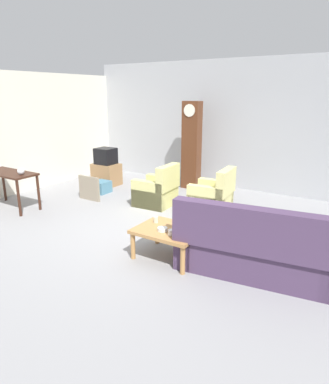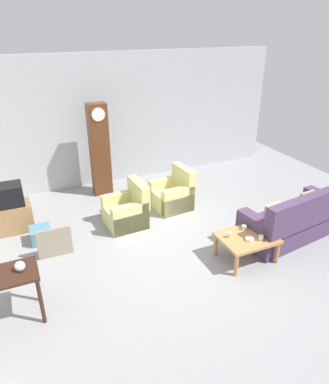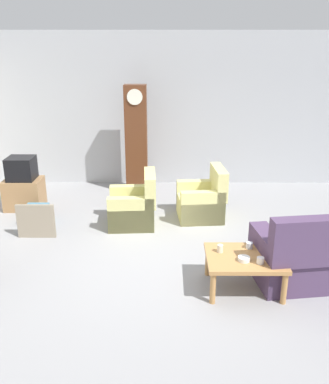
# 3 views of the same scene
# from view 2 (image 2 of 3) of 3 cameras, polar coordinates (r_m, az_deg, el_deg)

# --- Properties ---
(ground_plane) EXTENTS (10.40, 10.40, 0.00)m
(ground_plane) POSITION_cam_2_polar(r_m,az_deg,el_deg) (6.75, 3.66, -8.72)
(ground_plane) COLOR gray
(garage_door_wall) EXTENTS (8.40, 0.16, 3.20)m
(garage_door_wall) POSITION_cam_2_polar(r_m,az_deg,el_deg) (9.17, -6.70, 11.61)
(garage_door_wall) COLOR #ADAFB5
(garage_door_wall) RESTS_ON ground_plane
(couch_floral) EXTENTS (2.20, 1.15, 1.04)m
(couch_floral) POSITION_cam_2_polar(r_m,az_deg,el_deg) (7.27, 20.08, -4.46)
(couch_floral) COLOR #4C3856
(couch_floral) RESTS_ON ground_plane
(armchair_olive_near) EXTENTS (0.83, 0.80, 0.92)m
(armchair_olive_near) POSITION_cam_2_polar(r_m,az_deg,el_deg) (7.31, -6.04, -3.09)
(armchair_olive_near) COLOR #CCC67A
(armchair_olive_near) RESTS_ON ground_plane
(armchair_olive_far) EXTENTS (0.85, 0.82, 0.92)m
(armchair_olive_far) POSITION_cam_2_polar(r_m,az_deg,el_deg) (7.95, 1.41, -0.46)
(armchair_olive_far) COLOR #D8D081
(armchair_olive_far) RESTS_ON ground_plane
(coffee_table_wood) EXTENTS (0.96, 0.76, 0.46)m
(coffee_table_wood) POSITION_cam_2_polar(r_m,az_deg,el_deg) (6.38, 13.12, -7.49)
(coffee_table_wood) COLOR #B27F47
(coffee_table_wood) RESTS_ON ground_plane
(grandfather_clock) EXTENTS (0.44, 0.30, 2.20)m
(grandfather_clock) POSITION_cam_2_polar(r_m,az_deg,el_deg) (8.46, -10.40, 6.63)
(grandfather_clock) COLOR #562D19
(grandfather_clock) RESTS_ON ground_plane
(tv_stand_cabinet) EXTENTS (0.68, 0.52, 0.57)m
(tv_stand_cabinet) POSITION_cam_2_polar(r_m,az_deg,el_deg) (7.72, -22.98, -3.71)
(tv_stand_cabinet) COLOR #997047
(tv_stand_cabinet) RESTS_ON ground_plane
(tv_crt) EXTENTS (0.48, 0.44, 0.42)m
(tv_crt) POSITION_cam_2_polar(r_m,az_deg,el_deg) (7.50, -23.62, -0.41)
(tv_crt) COLOR black
(tv_crt) RESTS_ON tv_stand_cabinet
(framed_picture_leaning) EXTENTS (0.60, 0.05, 0.56)m
(framed_picture_leaning) POSITION_cam_2_polar(r_m,az_deg,el_deg) (6.64, -17.25, -7.78)
(framed_picture_leaning) COLOR gray
(framed_picture_leaning) RESTS_ON ground_plane
(storage_box_blue) EXTENTS (0.38, 0.39, 0.29)m
(storage_box_blue) POSITION_cam_2_polar(r_m,az_deg,el_deg) (7.21, -19.30, -6.49)
(storage_box_blue) COLOR teal
(storage_box_blue) RESTS_ON ground_plane
(glass_dome_cloche) EXTENTS (0.14, 0.14, 0.14)m
(glass_dome_cloche) POSITION_cam_2_polar(r_m,az_deg,el_deg) (5.23, -22.26, -10.99)
(glass_dome_cloche) COLOR silver
(glass_dome_cloche) RESTS_ON console_table_dark
(cup_white_porcelain) EXTENTS (0.09, 0.09, 0.08)m
(cup_white_porcelain) POSITION_cam_2_polar(r_m,az_deg,el_deg) (6.29, 15.26, -7.12)
(cup_white_porcelain) COLOR white
(cup_white_porcelain) RESTS_ON coffee_table_wood
(cup_blue_rimmed) EXTENTS (0.09, 0.09, 0.08)m
(cup_blue_rimmed) POSITION_cam_2_polar(r_m,az_deg,el_deg) (6.52, 12.73, -5.59)
(cup_blue_rimmed) COLOR silver
(cup_blue_rimmed) RESTS_ON coffee_table_wood
(cup_cream_tall) EXTENTS (0.07, 0.07, 0.10)m
(cup_cream_tall) POSITION_cam_2_polar(r_m,az_deg,el_deg) (6.23, 10.41, -6.80)
(cup_cream_tall) COLOR beige
(cup_cream_tall) RESTS_ON coffee_table_wood
(bowl_white_stacked) EXTENTS (0.15, 0.15, 0.05)m
(bowl_white_stacked) POSITION_cam_2_polar(r_m,az_deg,el_deg) (6.24, 13.56, -7.39)
(bowl_white_stacked) COLOR white
(bowl_white_stacked) RESTS_ON coffee_table_wood
(bowl_shallow_green) EXTENTS (0.20, 0.20, 0.07)m
(bowl_shallow_green) POSITION_cam_2_polar(r_m,az_deg,el_deg) (6.58, 15.02, -5.57)
(bowl_shallow_green) COLOR #B2C69E
(bowl_shallow_green) RESTS_ON coffee_table_wood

